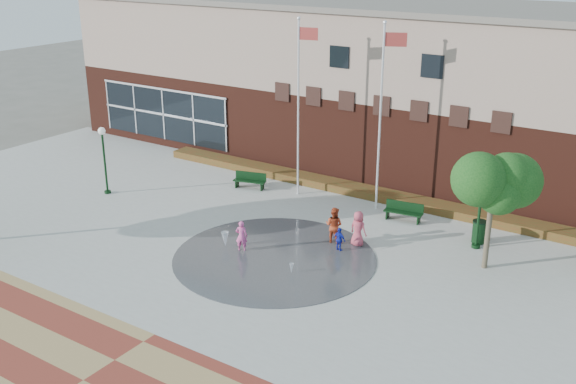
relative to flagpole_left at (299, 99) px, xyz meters
The scene contains 20 objects.
ground 11.54m from the flagpole_left, 71.83° to the right, with size 120.00×120.00×0.00m, color #666056.
plaza_concrete 8.37m from the flagpole_left, 61.13° to the right, with size 46.00×18.00×0.01m, color #A8A8A0.
paver_band 17.90m from the flagpole_left, 79.12° to the right, with size 46.00×6.00×0.01m, color maroon.
splash_pad 9.10m from the flagpole_left, 64.77° to the right, with size 8.40×8.40×0.01m, color #383A3D.
library_building 8.27m from the flagpole_left, 66.86° to the left, with size 44.40×10.40×9.20m.
flower_bed 6.20m from the flagpole_left, 27.85° to the left, with size 26.00×1.20×0.40m, color maroon.
flagpole_left is the anchor object (origin of this frame).
flagpole_right 4.31m from the flagpole_left, ahead, with size 1.03×0.51×9.00m.
lamp_left 10.32m from the flagpole_left, 147.05° to the right, with size 0.37×0.37×3.54m.
lamp_right 10.27m from the flagpole_left, ahead, with size 0.41×0.41×3.85m.
bench_left 5.44m from the flagpole_left, 164.60° to the right, with size 1.79×0.91×0.87m.
bench_mid 7.64m from the flagpole_left, ahead, with size 1.85×0.74×0.90m.
trash_can 10.75m from the flagpole_left, ahead, with size 0.62×0.62×1.02m.
tree_mid 11.23m from the flagpole_left, 15.46° to the right, with size 3.08×3.08×5.20m.
water_jet_a 8.78m from the flagpole_left, 83.02° to the right, with size 0.34×0.34×0.65m, color white.
water_jet_b 10.27m from the flagpole_left, 59.06° to the right, with size 0.18×0.18×0.41m, color white.
child_splash 8.47m from the flagpole_left, 76.49° to the right, with size 0.50×0.33×1.36m, color #EB54A1.
adult_red 7.46m from the flagpole_left, 43.06° to the right, with size 0.79×0.62×1.63m, color #AA3B1D.
adult_pink 7.96m from the flagpole_left, 35.26° to the right, with size 0.76×0.50×1.56m, color #C3475A.
child_blue 8.35m from the flagpole_left, 43.23° to the right, with size 0.62×0.26×1.06m, color #1625B4.
Camera 1 is at (14.38, -17.62, 12.22)m, focal length 42.00 mm.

